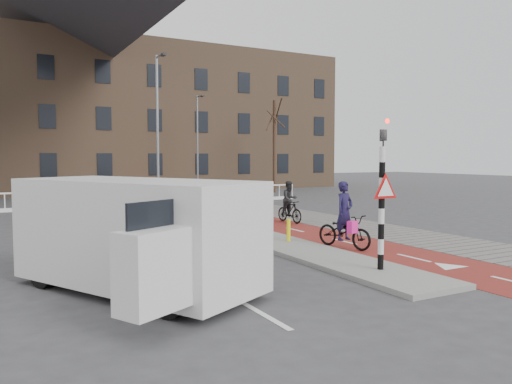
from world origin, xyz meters
name	(u,v)px	position (x,y,z in m)	size (l,w,h in m)	color
ground	(347,257)	(0.00, 0.00, 0.00)	(120.00, 120.00, 0.00)	#38383A
bike_lane	(237,216)	(1.50, 10.00, 0.01)	(2.50, 60.00, 0.01)	maroon
sidewalk	(288,213)	(4.30, 10.00, 0.01)	(3.00, 60.00, 0.01)	slate
curb_island	(256,236)	(-0.70, 4.00, 0.06)	(1.80, 16.00, 0.12)	gray
traffic_signal	(382,190)	(-0.60, -2.02, 1.99)	(0.80, 0.80, 3.68)	black
bollard	(289,230)	(-0.41, 2.39, 0.47)	(0.12, 0.12, 0.70)	#F9F50D
cyclist_near	(344,226)	(0.77, 1.10, 0.69)	(1.12, 2.05, 2.02)	black
cyclist_far	(290,205)	(2.45, 6.89, 0.73)	(0.78, 1.63, 1.74)	black
van	(136,233)	(-6.04, -0.72, 1.21)	(4.39, 5.71, 2.29)	silver
railing	(68,204)	(-5.00, 17.00, 0.31)	(28.00, 0.10, 0.99)	silver
townhouse_row	(66,94)	(-3.00, 32.00, 7.81)	(46.00, 10.00, 15.90)	#7F6047
tree_right	(274,147)	(10.98, 22.76, 3.57)	(0.24, 0.24, 7.14)	black
streetlight_near	(158,137)	(-1.78, 11.53, 3.68)	(0.12, 0.12, 7.36)	slate
streetlight_right	(198,145)	(5.03, 23.82, 3.64)	(0.12, 0.12, 7.28)	slate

